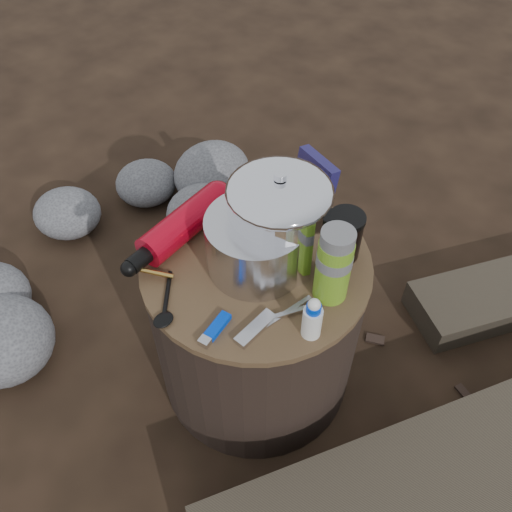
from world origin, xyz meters
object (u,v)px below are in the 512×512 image
Objects in this scene: thermos at (334,265)px; stump at (256,323)px; camping_pot at (279,218)px; fuel_bottle at (184,223)px; travel_mug at (344,236)px.

stump is at bearing -169.73° from thermos.
thermos is at bearing -7.55° from camping_pot.
travel_mug is (0.30, 0.18, 0.02)m from fuel_bottle.
stump is 0.34m from camping_pot.
travel_mug is (-0.04, 0.11, -0.03)m from thermos.
stump is 2.86× the size of thermos.
stump is 4.53× the size of travel_mug.
thermos is at bearing -68.44° from travel_mug.
camping_pot is 1.90× the size of travel_mug.
travel_mug is (0.13, 0.14, 0.29)m from stump.
camping_pot is 1.20× the size of thermos.
fuel_bottle is at bearing -154.30° from camping_pot.
thermos reaches higher than stump.
thermos reaches higher than travel_mug.
travel_mug is at bearing 38.35° from camping_pot.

